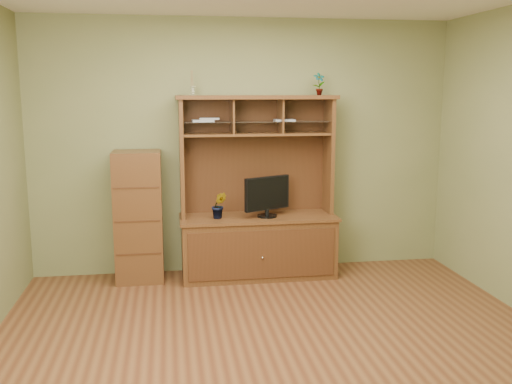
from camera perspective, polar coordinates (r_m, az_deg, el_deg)
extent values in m
cube|color=#552C18|center=(4.59, 2.25, -15.16)|extent=(4.50, 4.00, 0.02)
cube|color=olive|center=(6.16, -1.25, 4.55)|extent=(4.50, 0.02, 2.70)
cube|color=olive|center=(2.29, 12.21, -5.26)|extent=(4.50, 0.02, 2.70)
cube|color=#4C2915|center=(6.07, 0.20, -5.53)|extent=(1.60, 0.55, 0.62)
cube|color=#3E2311|center=(5.80, 0.64, -6.27)|extent=(1.50, 0.01, 0.50)
sphere|color=silver|center=(5.80, 0.66, -6.61)|extent=(0.02, 0.02, 0.02)
cube|color=#4C2915|center=(5.99, 0.20, -2.54)|extent=(1.64, 0.59, 0.03)
cube|color=#4C2915|center=(5.91, -7.45, 3.50)|extent=(0.04, 0.35, 1.25)
cube|color=#4C2915|center=(6.15, 7.27, 3.76)|extent=(0.04, 0.35, 1.25)
cube|color=#3E2311|center=(6.14, -0.18, 3.83)|extent=(1.52, 0.02, 1.25)
cube|color=#4C2915|center=(5.94, 0.06, 9.46)|extent=(1.66, 0.40, 0.04)
cube|color=#4C2915|center=(5.96, 0.06, 5.81)|extent=(1.52, 0.32, 0.02)
cube|color=#4C2915|center=(5.92, -2.39, 7.57)|extent=(0.02, 0.31, 0.35)
cube|color=#4C2915|center=(5.99, 2.47, 7.61)|extent=(0.02, 0.31, 0.35)
cube|color=silver|center=(5.94, 0.07, 7.05)|extent=(1.50, 0.27, 0.01)
cylinder|color=black|center=(5.94, 1.11, -2.40)|extent=(0.21, 0.21, 0.02)
cylinder|color=black|center=(5.93, 1.11, -1.99)|extent=(0.04, 0.04, 0.07)
cube|color=black|center=(5.89, 1.12, -0.13)|extent=(0.50, 0.27, 0.35)
imported|color=#286121|center=(5.85, -3.72, -1.34)|extent=(0.16, 0.14, 0.28)
imported|color=#3B6C25|center=(6.08, 6.32, 10.71)|extent=(0.13, 0.09, 0.23)
cylinder|color=silver|center=(5.88, -6.41, 10.03)|extent=(0.05, 0.05, 0.09)
cylinder|color=olive|center=(5.88, -6.43, 11.25)|extent=(0.03, 0.03, 0.16)
cube|color=#9F9FA4|center=(5.89, -5.34, 7.12)|extent=(0.23, 0.17, 0.02)
cube|color=#9F9FA4|center=(5.90, -4.66, 7.33)|extent=(0.22, 0.17, 0.02)
cube|color=#9F9FA4|center=(6.00, 2.84, 7.20)|extent=(0.21, 0.17, 0.02)
cube|color=#4C2915|center=(5.98, -11.66, -2.41)|extent=(0.48, 0.43, 1.35)
cube|color=#3E2311|center=(5.85, -11.64, -6.09)|extent=(0.44, 0.01, 0.02)
cube|color=#3E2311|center=(5.76, -11.76, -2.88)|extent=(0.44, 0.01, 0.01)
cube|color=#3E2311|center=(5.70, -11.88, 0.42)|extent=(0.44, 0.01, 0.02)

